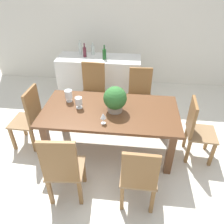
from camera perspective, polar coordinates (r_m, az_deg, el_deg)
ground_plane at (r=3.59m, az=-0.62°, el=-10.22°), size 7.04×7.04×0.00m
back_wall at (r=5.29m, az=2.87°, el=20.98°), size 6.40×0.10×2.60m
dining_table at (r=3.24m, az=-0.51°, el=-1.18°), size 1.95×1.00×0.75m
chair_near_left at (r=2.67m, az=-12.53°, el=-13.84°), size 0.47×0.45×1.03m
chair_far_right at (r=4.09m, az=7.16°, el=5.07°), size 0.46×0.43×0.97m
chair_far_left at (r=4.15m, az=-4.91°, el=6.10°), size 0.48×0.45×1.03m
chair_head_end at (r=3.62m, az=-20.37°, el=-0.95°), size 0.43×0.45×1.01m
chair_foot_end at (r=3.42m, az=20.75°, el=-3.85°), size 0.44×0.45×0.96m
chair_near_right at (r=2.60m, az=6.93°, el=-16.06°), size 0.43×0.42×0.96m
flower_centerpiece at (r=3.06m, az=0.79°, el=3.33°), size 0.33×0.33×0.37m
crystal_vase_left at (r=3.39m, az=-11.09°, el=4.37°), size 0.11×0.11×0.18m
crystal_vase_center_near at (r=3.21m, az=-8.53°, el=2.65°), size 0.10×0.10×0.17m
wine_glass at (r=2.86m, az=-2.28°, el=-1.07°), size 0.07×0.07×0.16m
kitchen_counter at (r=4.73m, az=-3.22°, el=8.52°), size 1.66×0.60×0.93m
wine_bottle_green at (r=4.59m, az=-7.03°, el=15.10°), size 0.07×0.07×0.27m
wine_bottle_amber at (r=4.43m, az=-1.98°, el=14.67°), size 0.07×0.07×0.27m
wine_bottle_tall at (r=4.69m, az=-4.95°, el=15.61°), size 0.07×0.07×0.24m
wine_bottle_clear at (r=4.71m, az=-8.13°, el=15.81°), size 0.06×0.06×0.29m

